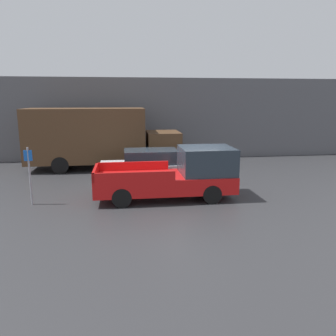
# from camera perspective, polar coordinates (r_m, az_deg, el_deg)

# --- Properties ---
(ground_plane) EXTENTS (60.00, 60.00, 0.00)m
(ground_plane) POSITION_cam_1_polar(r_m,az_deg,el_deg) (13.75, 4.82, -4.64)
(ground_plane) COLOR #2D2D30
(building_wall) EXTENTS (28.00, 0.15, 5.23)m
(building_wall) POSITION_cam_1_polar(r_m,az_deg,el_deg) (21.68, 0.01, 8.55)
(building_wall) COLOR #56565B
(building_wall) RESTS_ON ground
(pickup_truck) EXTENTS (5.48, 2.10, 2.03)m
(pickup_truck) POSITION_cam_1_polar(r_m,az_deg,el_deg) (13.09, 1.78, -1.19)
(pickup_truck) COLOR red
(pickup_truck) RESTS_ON ground
(car) EXTENTS (4.54, 1.86, 1.55)m
(car) POSITION_cam_1_polar(r_m,az_deg,el_deg) (15.66, -3.35, 0.40)
(car) COLOR silver
(car) RESTS_ON ground
(delivery_truck) EXTENTS (8.51, 2.52, 3.40)m
(delivery_truck) POSITION_cam_1_polar(r_m,az_deg,el_deg) (18.98, -12.25, 5.32)
(delivery_truck) COLOR #4C331E
(delivery_truck) RESTS_ON ground
(parking_sign) EXTENTS (0.30, 0.07, 2.18)m
(parking_sign) POSITION_cam_1_polar(r_m,az_deg,el_deg) (13.18, -22.97, -0.75)
(parking_sign) COLOR gray
(parking_sign) RESTS_ON ground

